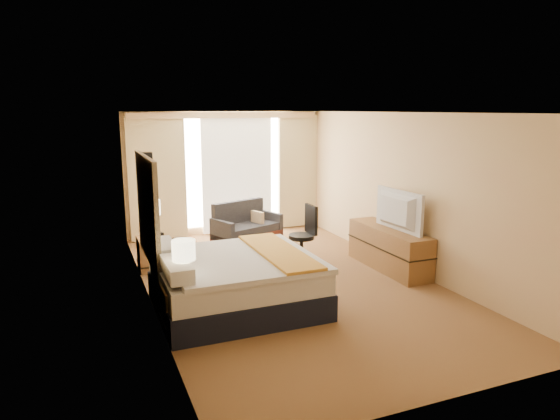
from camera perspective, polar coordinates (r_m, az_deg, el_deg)
name	(u,v)px	position (r m, az deg, el deg)	size (l,w,h in m)	color
floor	(289,282)	(7.85, 0.99, -8.25)	(4.20, 7.00, 0.02)	#592719
ceiling	(289,112)	(7.39, 1.07, 11.08)	(4.20, 7.00, 0.02)	white
wall_back	(225,173)	(10.78, -6.30, 4.22)	(4.20, 0.02, 2.60)	#DBC185
wall_front	(447,267)	(4.60, 18.51, -6.25)	(4.20, 0.02, 2.60)	#DBC185
wall_left	(146,211)	(6.98, -15.04, -0.09)	(0.02, 7.00, 2.60)	#DBC185
wall_right	(405,192)	(8.55, 14.10, 2.04)	(0.02, 7.00, 2.60)	#DBC185
headboard	(147,209)	(7.18, -14.92, 0.08)	(0.06, 1.85, 1.50)	black
nightstand_left	(181,308)	(6.31, -11.20, -10.90)	(0.45, 0.52, 0.55)	brown
nightstand_right	(152,254)	(8.65, -14.40, -4.84)	(0.45, 0.52, 0.55)	brown
media_dresser	(389,248)	(8.60, 12.33, -4.31)	(0.50, 1.80, 0.70)	brown
window	(237,172)	(10.82, -4.99, 4.38)	(2.30, 0.02, 2.30)	white
curtains	(226,169)	(10.66, -6.17, 4.73)	(4.12, 0.19, 2.56)	beige
bed	(235,281)	(6.81, -5.14, -8.13)	(2.09, 1.91, 1.01)	black
loveseat	(246,229)	(10.05, -3.91, -2.23)	(1.48, 1.12, 0.83)	#5B251A
floor_lamp	(148,183)	(9.26, -14.81, 2.97)	(0.24, 0.24, 1.90)	black
desk_chair	(304,238)	(8.63, 2.81, -3.23)	(0.50, 0.50, 1.03)	black
lamp_left	(184,251)	(6.02, -10.96, -4.63)	(0.28, 0.28, 0.59)	black
lamp_right	(151,208)	(8.54, -14.48, 0.20)	(0.30, 0.30, 0.62)	black
tissue_box	(190,285)	(6.07, -10.24, -8.44)	(0.11, 0.11, 0.10)	#8FBADD
telephone	(158,235)	(8.61, -13.80, -2.76)	(0.16, 0.13, 0.06)	black
television	(393,211)	(8.30, 12.81, -0.07)	(1.15, 0.15, 0.66)	black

